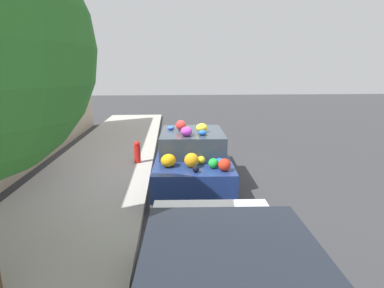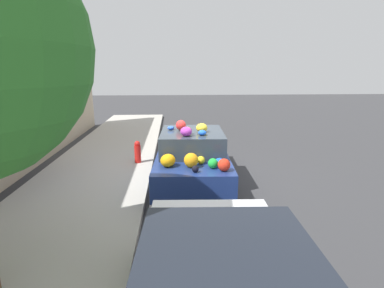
{
  "view_description": "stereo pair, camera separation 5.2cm",
  "coord_description": "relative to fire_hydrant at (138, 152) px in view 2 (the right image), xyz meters",
  "views": [
    {
      "loc": [
        -7.8,
        0.5,
        2.99
      ],
      "look_at": [
        0.0,
        -0.06,
        1.06
      ],
      "focal_mm": 28.0,
      "sensor_mm": 36.0,
      "label": 1
    },
    {
      "loc": [
        -7.81,
        0.45,
        2.99
      ],
      "look_at": [
        0.0,
        -0.06,
        1.06
      ],
      "focal_mm": 28.0,
      "sensor_mm": 36.0,
      "label": 2
    }
  ],
  "objects": [
    {
      "name": "fire_hydrant",
      "position": [
        0.0,
        0.0,
        0.0
      ],
      "size": [
        0.2,
        0.2,
        0.7
      ],
      "color": "red",
      "rests_on": "sidewalk_curb"
    },
    {
      "name": "art_car",
      "position": [
        -1.45,
        -1.63,
        0.25
      ],
      "size": [
        4.29,
        2.02,
        1.72
      ],
      "rotation": [
        0.0,
        0.0,
        -0.05
      ],
      "color": "navy",
      "rests_on": "ground"
    },
    {
      "name": "ground_plane",
      "position": [
        -1.39,
        -1.57,
        -0.49
      ],
      "size": [
        60.0,
        60.0,
        0.0
      ],
      "primitive_type": "plane",
      "color": "#38383A"
    },
    {
      "name": "sidewalk_curb",
      "position": [
        -1.39,
        1.13,
        -0.42
      ],
      "size": [
        24.0,
        3.2,
        0.15
      ],
      "color": "#B2ADA3",
      "rests_on": "ground"
    }
  ]
}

